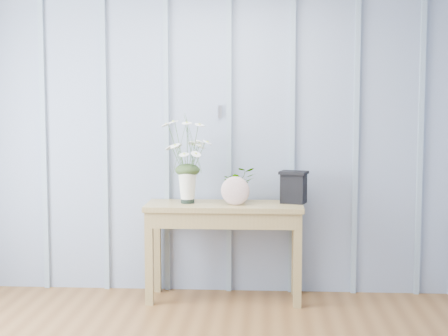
# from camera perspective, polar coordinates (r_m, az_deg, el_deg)

# --- Properties ---
(room_shell) EXTENTS (4.00, 4.50, 2.50)m
(room_shell) POSITION_cam_1_polar(r_m,az_deg,el_deg) (4.17, -4.10, 11.78)
(room_shell) COLOR #8995AD
(room_shell) RESTS_ON ground
(sideboard) EXTENTS (1.20, 0.45, 0.75)m
(sideboard) POSITION_cam_1_polar(r_m,az_deg,el_deg) (5.28, 0.03, -4.21)
(sideboard) COLOR olive
(sideboard) RESTS_ON ground
(daisy_vase) EXTENTS (0.47, 0.36, 0.66)m
(daisy_vase) POSITION_cam_1_polar(r_m,az_deg,el_deg) (5.25, -3.06, 1.54)
(daisy_vase) COLOR black
(daisy_vase) RESTS_ON sideboard
(spider_plant) EXTENTS (0.30, 0.28, 0.28)m
(spider_plant) POSITION_cam_1_polar(r_m,az_deg,el_deg) (5.31, 1.22, -1.39)
(spider_plant) COLOR #243919
(spider_plant) RESTS_ON sideboard
(felt_disc_vessel) EXTENTS (0.22, 0.09, 0.22)m
(felt_disc_vessel) POSITION_cam_1_polar(r_m,az_deg,el_deg) (5.17, 0.95, -1.92)
(felt_disc_vessel) COLOR #925259
(felt_disc_vessel) RESTS_ON sideboard
(carved_box) EXTENTS (0.24, 0.21, 0.25)m
(carved_box) POSITION_cam_1_polar(r_m,az_deg,el_deg) (5.30, 5.81, -1.56)
(carved_box) COLOR black
(carved_box) RESTS_ON sideboard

